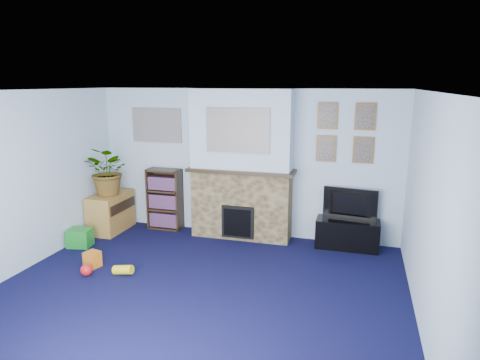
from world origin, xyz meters
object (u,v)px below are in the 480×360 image
(tv_stand, at_px, (347,234))
(television, at_px, (349,205))
(bookshelf, at_px, (165,200))
(sideboard, at_px, (111,211))

(tv_stand, bearing_deg, television, 90.00)
(bookshelf, relative_size, sideboard, 1.26)
(television, bearing_deg, bookshelf, 7.26)
(television, bearing_deg, tv_stand, 98.31)
(tv_stand, height_order, television, television)
(bookshelf, bearing_deg, television, -1.05)
(sideboard, bearing_deg, bookshelf, 22.68)
(bookshelf, height_order, sideboard, bookshelf)
(tv_stand, xyz_separation_m, sideboard, (-3.94, -0.28, 0.12))
(sideboard, bearing_deg, tv_stand, 4.07)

